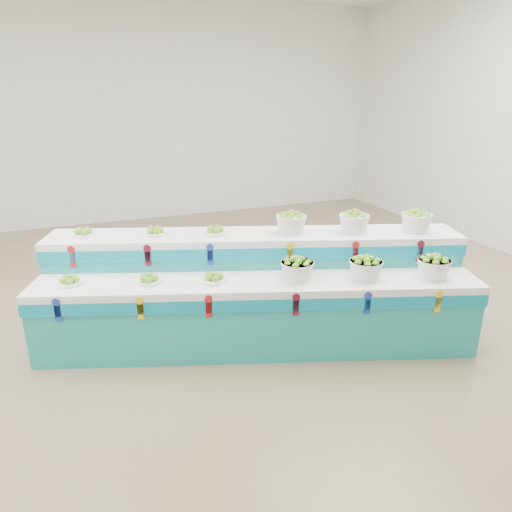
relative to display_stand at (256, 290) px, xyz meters
name	(u,v)px	position (x,y,z in m)	size (l,w,h in m)	color
ground	(212,337)	(-0.42, 0.15, -0.51)	(10.00, 10.00, 0.00)	#73604B
back_wall	(128,113)	(-0.42, 5.15, 1.49)	(10.00, 10.00, 0.00)	silver
display_stand	(256,290)	(0.00, 0.00, 0.00)	(4.13, 1.06, 1.02)	teal
plate_lower_left	(70,280)	(-1.68, 0.32, 0.25)	(0.22, 0.22, 0.09)	white
plate_lower_mid	(149,278)	(-1.02, 0.08, 0.25)	(0.22, 0.22, 0.09)	white
plate_lower_right	(214,277)	(-0.46, -0.11, 0.25)	(0.22, 0.22, 0.09)	white
basket_lower_left	(297,269)	(0.26, -0.36, 0.32)	(0.30, 0.30, 0.22)	silver
basket_lower_mid	(366,268)	(0.86, -0.57, 0.32)	(0.30, 0.30, 0.22)	silver
basket_lower_right	(434,266)	(1.46, -0.78, 0.32)	(0.30, 0.30, 0.22)	silver
plate_upper_left	(83,232)	(-1.51, 0.80, 0.55)	(0.22, 0.22, 0.09)	white
plate_upper_mid	(155,231)	(-0.85, 0.57, 0.55)	(0.22, 0.22, 0.09)	white
plate_upper_right	(215,230)	(-0.29, 0.37, 0.55)	(0.22, 0.22, 0.09)	white
basket_upper_left	(291,222)	(0.43, 0.12, 0.62)	(0.30, 0.30, 0.22)	silver
basket_upper_mid	(354,222)	(1.03, -0.09, 0.62)	(0.30, 0.30, 0.22)	silver
basket_upper_right	(416,221)	(1.63, -0.30, 0.62)	(0.30, 0.30, 0.22)	silver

